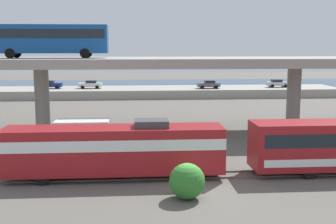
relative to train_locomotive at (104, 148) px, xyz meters
The scene contains 14 objects.
ground_plane 7.59m from the train_locomotive, 33.42° to the right, with size 260.00×260.00×0.00m, color #605B54.
rail_strip_near 6.47m from the train_locomotive, ahead, with size 110.00×0.12×0.12m, color #59544C.
rail_strip_far 6.47m from the train_locomotive, ahead, with size 110.00×0.12×0.12m, color #59544C.
train_locomotive is the anchor object (origin of this frame).
highway_overpass 17.88m from the train_locomotive, 69.25° to the left, with size 96.00×10.78×8.10m.
transit_bus_on_overpass 19.04m from the train_locomotive, 112.25° to the left, with size 12.00×2.68×3.40m.
service_truck_west 7.03m from the train_locomotive, 101.57° to the left, with size 6.80×2.46×3.04m.
pier_parking_lot 51.38m from the train_locomotive, 83.22° to the left, with size 69.13×10.62×1.57m, color #9E998E.
parked_car_0 51.21m from the train_locomotive, 96.82° to the left, with size 4.33×1.92×1.50m.
parked_car_1 58.45m from the train_locomotive, 59.79° to the left, with size 4.14×1.84×1.50m.
parked_car_2 52.96m from the train_locomotive, 104.84° to the left, with size 4.37×1.84×1.50m.
parked_car_3 51.66m from the train_locomotive, 72.10° to the left, with size 4.16×1.98×1.50m.
harbor_water 74.28m from the train_locomotive, 85.32° to the left, with size 140.00×36.00×0.01m, color navy.
shrub_right 7.18m from the train_locomotive, 40.54° to the right, with size 2.23×2.23×2.23m, color #2F742A.
Camera 1 is at (-3.75, -25.92, 9.30)m, focal length 46.07 mm.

